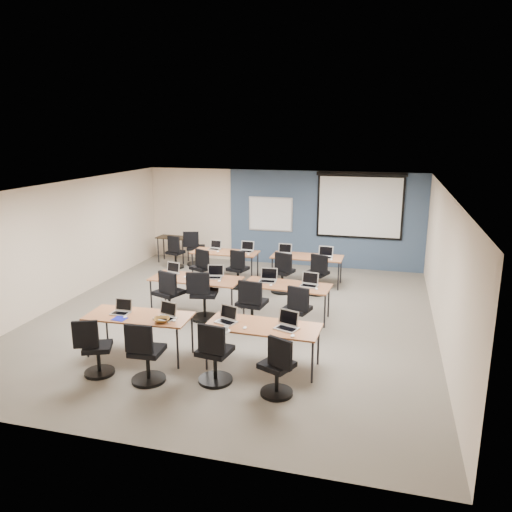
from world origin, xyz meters
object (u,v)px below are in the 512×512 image
(training_table_mid_left, at_px, (196,280))
(task_chair_6, at_px, (252,309))
(training_table_front_right, at_px, (263,328))
(laptop_7, at_px, (310,283))
(training_table_mid_right, at_px, (287,287))
(training_table_back_right, at_px, (307,258))
(laptop_0, at_px, (122,310))
(laptop_5, at_px, (214,275))
(task_chair_8, at_px, (202,271))
(laptop_4, at_px, (172,271))
(spare_chair_b, at_px, (175,255))
(task_chair_3, at_px, (278,371))
(laptop_6, at_px, (268,278))
(training_table_back_left, at_px, (225,253))
(task_chair_1, at_px, (146,358))
(laptop_3, at_px, (287,324))
(task_chair_5, at_px, (203,299))
(utility_table, at_px, (173,240))
(laptop_10, at_px, (284,252))
(task_chair_11, at_px, (317,277))
(laptop_11, at_px, (325,255))
(projector_screen, at_px, (360,202))
(laptop_8, at_px, (215,247))
(task_chair_10, at_px, (282,276))
(task_chair_4, at_px, (169,298))
(training_table_front_left, at_px, (139,318))
(task_chair_7, at_px, (297,314))
(laptop_1, at_px, (166,314))
(task_chair_9, at_px, (238,272))
(whiteboard, at_px, (271,214))
(task_chair_2, at_px, (214,358))
(task_chair_0, at_px, (95,352))
(laptop_9, at_px, (247,249))
(laptop_2, at_px, (227,318))

(training_table_mid_left, height_order, task_chair_6, task_chair_6)
(training_table_front_right, bearing_deg, laptop_7, 82.16)
(training_table_mid_right, xyz_separation_m, training_table_back_right, (0.02, 2.45, -0.00))
(laptop_0, distance_m, laptop_5, 2.57)
(training_table_mid_right, height_order, task_chair_8, task_chair_8)
(laptop_4, bearing_deg, spare_chair_b, 125.20)
(task_chair_3, distance_m, laptop_6, 3.38)
(training_table_back_left, relative_size, task_chair_1, 1.70)
(laptop_3, bearing_deg, task_chair_5, 159.49)
(utility_table, bearing_deg, laptop_10, -13.92)
(training_table_front_right, xyz_separation_m, task_chair_11, (0.32, 3.97, -0.27))
(task_chair_8, distance_m, spare_chair_b, 2.03)
(task_chair_6, height_order, laptop_11, task_chair_6)
(projector_screen, height_order, laptop_8, projector_screen)
(laptop_3, relative_size, task_chair_10, 0.35)
(task_chair_4, relative_size, task_chair_8, 1.05)
(laptop_10, xyz_separation_m, laptop_11, (1.05, -0.06, 0.00))
(task_chair_6, bearing_deg, training_table_front_right, -61.30)
(laptop_4, height_order, laptop_11, laptop_11)
(laptop_6, distance_m, spare_chair_b, 4.45)
(training_table_front_left, distance_m, laptop_6, 3.00)
(training_table_mid_left, relative_size, task_chair_7, 1.92)
(training_table_front_left, distance_m, laptop_1, 0.52)
(laptop_7, xyz_separation_m, task_chair_9, (-2.03, 1.66, -0.39))
(whiteboard, distance_m, training_table_back_right, 2.36)
(training_table_mid_left, bearing_deg, laptop_7, 3.83)
(task_chair_4, distance_m, laptop_7, 2.90)
(task_chair_9, xyz_separation_m, utility_table, (-2.59, 1.92, 0.25))
(training_table_back_right, relative_size, task_chair_7, 1.76)
(laptop_4, bearing_deg, task_chair_2, -43.69)
(laptop_10, distance_m, utility_table, 3.77)
(task_chair_5, distance_m, laptop_10, 3.21)
(training_table_back_right, height_order, task_chair_4, task_chair_4)
(task_chair_0, bearing_deg, task_chair_10, 44.52)
(laptop_11, bearing_deg, laptop_8, 179.50)
(laptop_6, relative_size, laptop_9, 1.02)
(laptop_2, bearing_deg, task_chair_1, -115.53)
(laptop_4, relative_size, laptop_9, 0.94)
(training_table_mid_right, distance_m, training_table_back_right, 2.45)
(training_table_mid_right, xyz_separation_m, laptop_11, (0.47, 2.44, 0.11))
(task_chair_6, bearing_deg, task_chair_1, -106.52)
(training_table_mid_right, distance_m, laptop_4, 2.60)
(training_table_mid_left, xyz_separation_m, laptop_7, (2.42, 0.09, 0.11))
(task_chair_2, xyz_separation_m, task_chair_8, (-1.91, 4.47, -0.01))
(task_chair_5, relative_size, laptop_9, 3.08)
(laptop_2, relative_size, task_chair_6, 0.32)
(whiteboard, height_order, task_chair_9, whiteboard)
(whiteboard, relative_size, laptop_5, 3.69)
(training_table_mid_right, bearing_deg, spare_chair_b, 145.87)
(task_chair_3, relative_size, laptop_7, 2.83)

